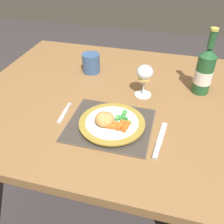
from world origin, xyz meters
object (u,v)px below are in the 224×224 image
at_px(fork, 64,114).
at_px(dining_table, 110,111).
at_px(table_knife, 159,143).
at_px(bottle, 204,71).
at_px(dinner_plate, 112,124).
at_px(drinking_cup, 91,63).
at_px(wine_glass, 145,74).

bearing_deg(fork, dining_table, 52.74).
bearing_deg(table_knife, bottle, 70.12).
distance_m(dining_table, fork, 0.24).
xyz_separation_m(dinner_plate, bottle, (0.31, 0.33, 0.08)).
height_order(dinner_plate, table_knife, dinner_plate).
xyz_separation_m(dining_table, drinking_cup, (-0.15, 0.18, 0.14)).
xyz_separation_m(dinner_plate, drinking_cup, (-0.21, 0.39, 0.03)).
bearing_deg(drinking_cup, wine_glass, -27.47).
bearing_deg(table_knife, drinking_cup, 131.84).
bearing_deg(dining_table, fork, -127.26).
distance_m(dining_table, table_knife, 0.35).
xyz_separation_m(dining_table, bottle, (0.37, 0.13, 0.19)).
height_order(fork, table_knife, table_knife).
bearing_deg(fork, wine_glass, 38.24).
height_order(dinner_plate, wine_glass, wine_glass).
height_order(table_knife, drinking_cup, drinking_cup).
height_order(fork, drinking_cup, drinking_cup).
distance_m(bottle, drinking_cup, 0.52).
relative_size(dining_table, table_knife, 6.24).
bearing_deg(dinner_plate, drinking_cup, 118.32).
height_order(table_knife, wine_glass, wine_glass).
height_order(dining_table, dinner_plate, dinner_plate).
xyz_separation_m(dining_table, dinner_plate, (0.06, -0.21, 0.11)).
xyz_separation_m(table_knife, bottle, (0.14, 0.37, 0.10)).
relative_size(dining_table, drinking_cup, 12.64).
bearing_deg(bottle, table_knife, -109.88).
relative_size(fork, wine_glass, 0.92).
bearing_deg(dining_table, dinner_plate, -73.12).
height_order(dinner_plate, drinking_cup, drinking_cup).
bearing_deg(drinking_cup, bottle, -5.99).
bearing_deg(bottle, fork, -148.86).
bearing_deg(bottle, dinner_plate, -132.85).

